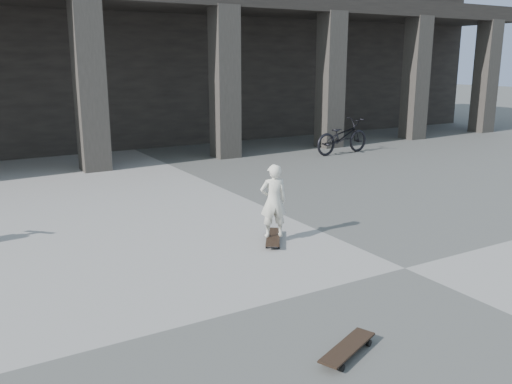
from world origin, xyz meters
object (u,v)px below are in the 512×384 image
longboard (273,237)px  skateboard_spare (348,348)px  child (273,201)px  bicycle (342,136)px

longboard → skateboard_spare: size_ratio=1.05×
child → longboard: bearing=-99.2°
longboard → skateboard_spare: skateboard_spare is taller
child → bicycle: bearing=-118.9°
skateboard_spare → bicycle: bicycle is taller
skateboard_spare → child: 3.27m
longboard → skateboard_spare: bearing=-166.5°
child → bicycle: child is taller
longboard → bicycle: 8.04m
longboard → child: child is taller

